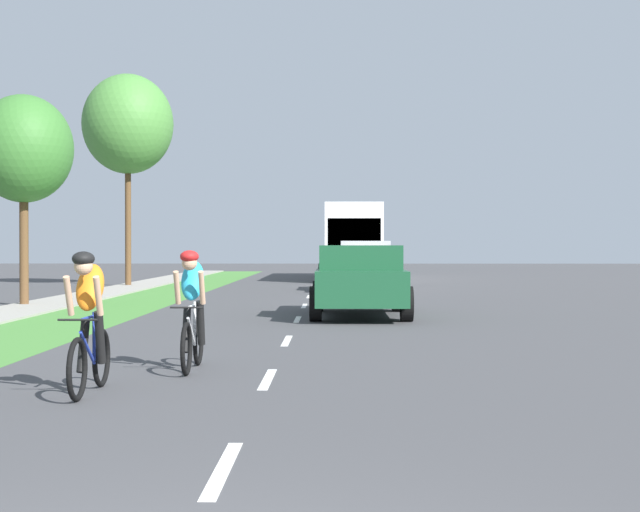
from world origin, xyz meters
name	(u,v)px	position (x,y,z in m)	size (l,w,h in m)	color
ground_plane	(302,310)	(0.00, 20.00, 0.00)	(120.00, 120.00, 0.00)	#424244
grass_verge	(110,310)	(-4.88, 20.00, 0.00)	(2.43, 70.00, 0.01)	#478438
sidewalk_concrete	(26,310)	(-7.01, 20.00, 0.00)	(1.84, 70.00, 0.10)	#9E998E
lane_markings_center	(307,301)	(0.00, 24.00, 0.00)	(0.12, 53.13, 0.01)	white
cyclist_lead	(89,321)	(-1.89, 6.46, 0.81)	(0.42, 1.72, 1.58)	black
cyclist_trailing	(192,309)	(-1.05, 8.44, 0.81)	(0.42, 1.72, 1.58)	black
pickup_dark_green	(359,281)	(1.39, 17.89, 0.83)	(2.22, 5.10, 1.64)	#194C2D
suv_silver	(365,265)	(1.90, 30.06, 0.95)	(2.15, 4.70, 1.79)	#A5A8AD
bus_white	(352,238)	(1.65, 41.93, 1.98)	(2.78, 11.60, 3.48)	silver
street_tree_near	(24,150)	(-7.57, 21.56, 4.23)	(2.65, 2.65, 5.71)	brown
street_tree_far	(128,125)	(-7.41, 33.75, 6.44)	(3.60, 3.60, 8.45)	brown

